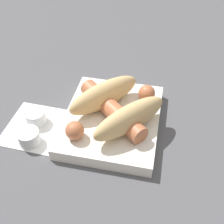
{
  "coord_description": "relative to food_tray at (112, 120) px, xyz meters",
  "views": [
    {
      "loc": [
        -0.38,
        -0.08,
        0.42
      ],
      "look_at": [
        0.0,
        0.0,
        0.04
      ],
      "focal_mm": 45.0,
      "sensor_mm": 36.0,
      "label": 1
    }
  ],
  "objects": [
    {
      "name": "napkin",
      "position": [
        -0.04,
        0.15,
        -0.01
      ],
      "size": [
        0.13,
        0.13,
        0.0
      ],
      "color": "white",
      "rests_on": "ground_plane"
    },
    {
      "name": "condiment_cup_far",
      "position": [
        -0.08,
        0.14,
        -0.0
      ],
      "size": [
        0.04,
        0.04,
        0.03
      ],
      "color": "silver",
      "rests_on": "ground_plane"
    },
    {
      "name": "ground_plane",
      "position": [
        0.0,
        0.0,
        -0.01
      ],
      "size": [
        3.0,
        3.0,
        0.0
      ],
      "primitive_type": "plane",
      "color": "#4C4C51"
    },
    {
      "name": "food_tray",
      "position": [
        0.0,
        0.0,
        0.0
      ],
      "size": [
        0.22,
        0.19,
        0.03
      ],
      "color": "silver",
      "rests_on": "ground_plane"
    },
    {
      "name": "bread_roll",
      "position": [
        -0.0,
        -0.01,
        0.04
      ],
      "size": [
        0.2,
        0.2,
        0.06
      ],
      "color": "tan",
      "rests_on": "food_tray"
    },
    {
      "name": "pickled_veggies",
      "position": [
        0.03,
        0.04,
        0.02
      ],
      "size": [
        0.06,
        0.06,
        0.01
      ],
      "color": "orange",
      "rests_on": "food_tray"
    },
    {
      "name": "condiment_cup_near",
      "position": [
        -0.02,
        0.15,
        -0.0
      ],
      "size": [
        0.04,
        0.04,
        0.03
      ],
      "color": "silver",
      "rests_on": "ground_plane"
    },
    {
      "name": "sausage",
      "position": [
        -0.0,
        -0.0,
        0.03
      ],
      "size": [
        0.16,
        0.15,
        0.03
      ],
      "color": "#B26642",
      "rests_on": "food_tray"
    }
  ]
}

